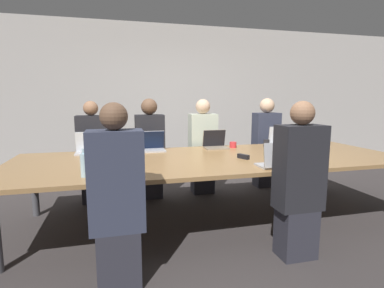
# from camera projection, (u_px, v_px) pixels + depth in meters

# --- Properties ---
(ground_plane) EXTENTS (24.00, 24.00, 0.00)m
(ground_plane) POSITION_uv_depth(u_px,v_px,m) (212.00, 218.00, 3.58)
(ground_plane) COLOR #383333
(curtain_wall) EXTENTS (12.00, 0.06, 2.80)m
(curtain_wall) POSITION_uv_depth(u_px,v_px,m) (172.00, 100.00, 5.79)
(curtain_wall) COLOR #BCB7B2
(curtain_wall) RESTS_ON ground_plane
(conference_table) EXTENTS (4.46, 1.61, 0.75)m
(conference_table) POSITION_uv_depth(u_px,v_px,m) (212.00, 161.00, 3.47)
(conference_table) COLOR #9E7547
(conference_table) RESTS_ON ground_plane
(laptop_far_left) EXTENTS (0.31, 0.26, 0.26)m
(laptop_far_left) POSITION_uv_depth(u_px,v_px,m) (88.00, 147.00, 3.72)
(laptop_far_left) COLOR #B7B7BC
(laptop_far_left) RESTS_ON conference_table
(person_far_left) EXTENTS (0.40, 0.24, 1.39)m
(person_far_left) POSITION_uv_depth(u_px,v_px,m) (93.00, 154.00, 4.07)
(person_far_left) COLOR #2D2D38
(person_far_left) RESTS_ON ground_plane
(laptop_far_center) EXTENTS (0.32, 0.25, 0.25)m
(laptop_far_center) POSITION_uv_depth(u_px,v_px,m) (215.00, 143.00, 4.10)
(laptop_far_center) COLOR gray
(laptop_far_center) RESTS_ON conference_table
(person_far_center) EXTENTS (0.40, 0.24, 1.41)m
(person_far_center) POSITION_uv_depth(u_px,v_px,m) (203.00, 148.00, 4.49)
(person_far_center) COLOR #2D2D38
(person_far_center) RESTS_ON ground_plane
(cup_far_center) EXTENTS (0.09, 0.09, 0.08)m
(cup_far_center) POSITION_uv_depth(u_px,v_px,m) (233.00, 145.00, 4.15)
(cup_far_center) COLOR red
(cup_far_center) RESTS_ON conference_table
(laptop_far_right) EXTENTS (0.34, 0.27, 0.27)m
(laptop_far_right) POSITION_uv_depth(u_px,v_px,m) (282.00, 140.00, 4.31)
(laptop_far_right) COLOR #B7B7BC
(laptop_far_right) RESTS_ON conference_table
(person_far_right) EXTENTS (0.40, 0.24, 1.43)m
(person_far_right) POSITION_uv_depth(u_px,v_px,m) (266.00, 144.00, 4.81)
(person_far_right) COLOR #2D2D38
(person_far_right) RESTS_ON ground_plane
(cup_far_right) EXTENTS (0.08, 0.08, 0.10)m
(cup_far_right) POSITION_uv_depth(u_px,v_px,m) (266.00, 143.00, 4.22)
(cup_far_right) COLOR #232328
(cup_far_right) RESTS_ON conference_table
(bottle_far_right) EXTENTS (0.07, 0.07, 0.27)m
(bottle_far_right) POSITION_uv_depth(u_px,v_px,m) (305.00, 138.00, 4.25)
(bottle_far_right) COLOR black
(bottle_far_right) RESTS_ON conference_table
(laptop_far_midleft) EXTENTS (0.33, 0.26, 0.26)m
(laptop_far_midleft) POSITION_uv_depth(u_px,v_px,m) (152.00, 145.00, 3.90)
(laptop_far_midleft) COLOR #B7B7BC
(laptop_far_midleft) RESTS_ON conference_table
(person_far_midleft) EXTENTS (0.40, 0.24, 1.42)m
(person_far_midleft) POSITION_uv_depth(u_px,v_px,m) (150.00, 150.00, 4.26)
(person_far_midleft) COLOR #2D2D38
(person_far_midleft) RESTS_ON ground_plane
(laptop_near_midright) EXTENTS (0.36, 0.25, 0.26)m
(laptop_near_midright) POSITION_uv_depth(u_px,v_px,m) (278.00, 160.00, 2.95)
(laptop_near_midright) COLOR #B7B7BC
(laptop_near_midright) RESTS_ON conference_table
(person_near_midright) EXTENTS (0.40, 0.24, 1.40)m
(person_near_midright) POSITION_uv_depth(u_px,v_px,m) (299.00, 184.00, 2.63)
(person_near_midright) COLOR #2D2D38
(person_near_midright) RESTS_ON ground_plane
(laptop_near_left) EXTENTS (0.33, 0.22, 0.23)m
(laptop_near_left) POSITION_uv_depth(u_px,v_px,m) (118.00, 170.00, 2.56)
(laptop_near_left) COLOR silver
(laptop_near_left) RESTS_ON conference_table
(person_near_left) EXTENTS (0.40, 0.24, 1.39)m
(person_near_left) POSITION_uv_depth(u_px,v_px,m) (117.00, 200.00, 2.21)
(person_near_left) COLOR #2D2D38
(person_near_left) RESTS_ON ground_plane
(bottle_near_left) EXTENTS (0.07, 0.07, 0.25)m
(bottle_near_left) POSITION_uv_depth(u_px,v_px,m) (84.00, 165.00, 2.59)
(bottle_near_left) COLOR #ADD1E0
(bottle_near_left) RESTS_ON conference_table
(stapler) EXTENTS (0.10, 0.15, 0.05)m
(stapler) POSITION_uv_depth(u_px,v_px,m) (243.00, 157.00, 3.38)
(stapler) COLOR black
(stapler) RESTS_ON conference_table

